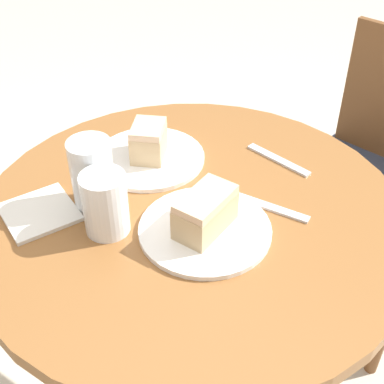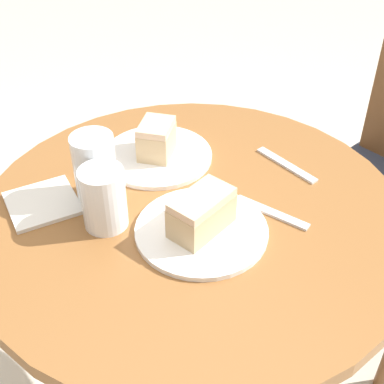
{
  "view_description": "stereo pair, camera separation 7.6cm",
  "coord_description": "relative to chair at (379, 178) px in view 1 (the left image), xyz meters",
  "views": [
    {
      "loc": [
        0.6,
        -0.49,
        1.41
      ],
      "look_at": [
        0.0,
        0.0,
        0.8
      ],
      "focal_mm": 50.0,
      "sensor_mm": 36.0,
      "label": 1
    },
    {
      "loc": [
        0.64,
        -0.43,
        1.41
      ],
      "look_at": [
        0.0,
        0.0,
        0.8
      ],
      "focal_mm": 50.0,
      "sensor_mm": 36.0,
      "label": 2
    }
  ],
  "objects": [
    {
      "name": "cake_slice_far",
      "position": [
        -0.16,
        -0.7,
        0.34
      ],
      "size": [
        0.1,
        0.11,
        0.07
      ],
      "rotation": [
        0.0,
        0.0,
        0.74
      ],
      "color": "tan",
      "rests_on": "plate_far"
    },
    {
      "name": "glass_water",
      "position": [
        -0.11,
        -0.86,
        0.35
      ],
      "size": [
        0.08,
        0.08,
        0.14
      ],
      "color": "silver",
      "rests_on": "table"
    },
    {
      "name": "cake_slice_near",
      "position": [
        0.09,
        -0.76,
        0.34
      ],
      "size": [
        0.09,
        0.13,
        0.07
      ],
      "rotation": [
        0.0,
        0.0,
        0.27
      ],
      "color": "tan",
      "rests_on": "plate_near"
    },
    {
      "name": "glass_lemonade",
      "position": [
        -0.03,
        -0.89,
        0.34
      ],
      "size": [
        0.08,
        0.08,
        0.12
      ],
      "color": "silver",
      "rests_on": "table"
    },
    {
      "name": "spoon",
      "position": [
        0.02,
        -0.49,
        0.29
      ],
      "size": [
        0.16,
        0.03,
        0.0
      ],
      "rotation": [
        0.0,
        0.0,
        0.1
      ],
      "color": "silver",
      "rests_on": "table"
    },
    {
      "name": "plate_far",
      "position": [
        -0.16,
        -0.7,
        0.29
      ],
      "size": [
        0.23,
        0.23,
        0.01
      ],
      "color": "white",
      "rests_on": "table"
    },
    {
      "name": "plate_near",
      "position": [
        0.09,
        -0.76,
        0.29
      ],
      "size": [
        0.24,
        0.24,
        0.01
      ],
      "color": "white",
      "rests_on": "table"
    },
    {
      "name": "napkin_stack",
      "position": [
        -0.15,
        -0.96,
        0.29
      ],
      "size": [
        0.14,
        0.14,
        0.01
      ],
      "rotation": [
        0.0,
        0.0,
        -0.11
      ],
      "color": "silver",
      "rests_on": "table"
    },
    {
      "name": "table",
      "position": [
        0.02,
        -0.73,
        0.08
      ],
      "size": [
        0.82,
        0.82,
        0.76
      ],
      "color": "brown",
      "rests_on": "ground_plane"
    },
    {
      "name": "chair",
      "position": [
        0.0,
        0.0,
        0.0
      ],
      "size": [
        0.52,
        0.48,
        0.86
      ],
      "rotation": [
        0.0,
        0.0,
        0.14
      ],
      "color": "brown",
      "rests_on": "ground_plane"
    },
    {
      "name": "fork",
      "position": [
        0.12,
        -0.62,
        0.29
      ],
      "size": [
        0.15,
        0.07,
        0.0
      ],
      "rotation": [
        0.0,
        0.0,
        0.36
      ],
      "color": "silver",
      "rests_on": "table"
    }
  ]
}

